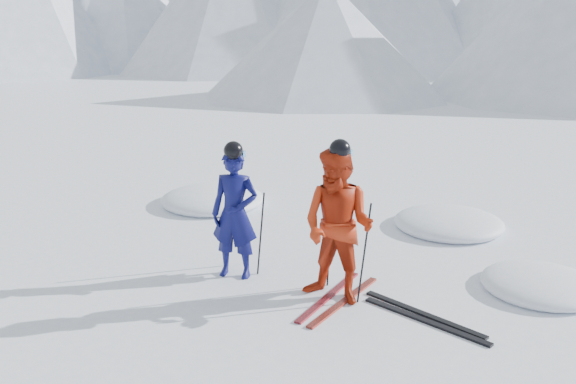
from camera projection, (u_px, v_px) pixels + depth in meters
The scene contains 12 objects.
ground at pixel (384, 313), 7.46m from camera, with size 160.00×160.00×0.00m, color white.
skier_blue at pixel (235, 214), 8.36m from camera, with size 0.66×0.43×1.81m, color #0C0E4C.
skier_red at pixel (338, 226), 7.57m from camera, with size 0.97×0.75×1.99m, color #B0280E.
pole_blue_left at pixel (228, 228), 8.73m from camera, with size 0.02×0.02×1.21m, color black.
pole_blue_right at pixel (261, 234), 8.47m from camera, with size 0.02×0.02×1.21m, color black.
pole_red_left at pixel (330, 241), 8.03m from camera, with size 0.02×0.02×1.33m, color black.
pole_red_right at pixel (364, 254), 7.59m from camera, with size 0.02×0.02×1.33m, color black.
ski_worn_left at pixel (329, 296), 7.91m from camera, with size 0.09×1.70×0.03m, color black.
ski_worn_right at pixel (344, 301), 7.76m from camera, with size 0.09×1.70×0.03m, color black.
ski_loose_a at pixel (423, 314), 7.42m from camera, with size 0.09×1.70×0.03m, color black.
ski_loose_b at pixel (425, 321), 7.25m from camera, with size 0.09×1.70×0.03m, color black.
snow_lumps at pixel (356, 236), 10.21m from camera, with size 9.74×6.65×0.44m.
Camera 1 is at (3.40, -6.01, 3.42)m, focal length 38.00 mm.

